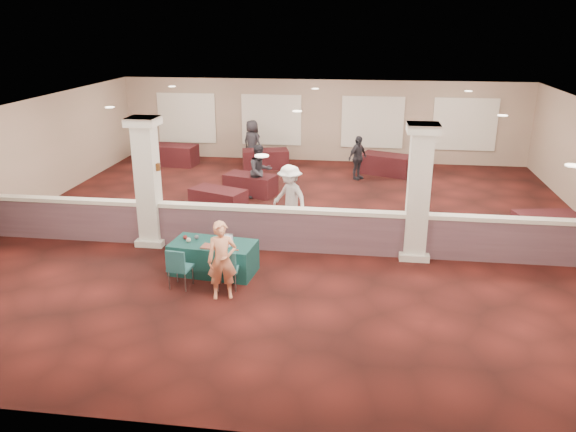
# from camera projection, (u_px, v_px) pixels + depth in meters

# --- Properties ---
(ground) EXTENTS (16.00, 16.00, 0.00)m
(ground) POSITION_uv_depth(u_px,v_px,m) (297.00, 229.00, 15.23)
(ground) COLOR #401310
(ground) RESTS_ON ground
(wall_back) EXTENTS (16.00, 0.04, 3.20)m
(wall_back) POSITION_uv_depth(u_px,v_px,m) (321.00, 121.00, 22.18)
(wall_back) COLOR gray
(wall_back) RESTS_ON ground
(wall_front) EXTENTS (16.00, 0.04, 3.20)m
(wall_front) POSITION_uv_depth(u_px,v_px,m) (222.00, 329.00, 7.22)
(wall_front) COLOR gray
(wall_front) RESTS_ON ground
(wall_left) EXTENTS (0.04, 16.00, 3.20)m
(wall_left) POSITION_uv_depth(u_px,v_px,m) (14.00, 162.00, 15.73)
(wall_left) COLOR gray
(wall_left) RESTS_ON ground
(ceiling) EXTENTS (16.00, 16.00, 0.02)m
(ceiling) POSITION_uv_depth(u_px,v_px,m) (297.00, 111.00, 14.17)
(ceiling) COLOR white
(ceiling) RESTS_ON wall_back
(partition_wall) EXTENTS (15.60, 0.28, 1.10)m
(partition_wall) POSITION_uv_depth(u_px,v_px,m) (289.00, 229.00, 13.64)
(partition_wall) COLOR #573B44
(partition_wall) RESTS_ON ground
(column_left) EXTENTS (0.72, 0.72, 3.20)m
(column_left) POSITION_uv_depth(u_px,v_px,m) (148.00, 181.00, 13.73)
(column_left) COLOR silver
(column_left) RESTS_ON ground
(column_right) EXTENTS (0.72, 0.72, 3.20)m
(column_right) POSITION_uv_depth(u_px,v_px,m) (418.00, 191.00, 12.90)
(column_right) COLOR silver
(column_right) RESTS_ON ground
(sconce_left) EXTENTS (0.12, 0.12, 0.18)m
(sconce_left) POSITION_uv_depth(u_px,v_px,m) (136.00, 166.00, 13.65)
(sconce_left) COLOR brown
(sconce_left) RESTS_ON column_left
(sconce_right) EXTENTS (0.12, 0.12, 0.18)m
(sconce_right) POSITION_uv_depth(u_px,v_px,m) (158.00, 167.00, 13.58)
(sconce_right) COLOR brown
(sconce_right) RESTS_ON column_left
(near_table) EXTENTS (1.94, 1.13, 0.71)m
(near_table) POSITION_uv_depth(u_px,v_px,m) (214.00, 258.00, 12.50)
(near_table) COLOR #103C39
(near_table) RESTS_ON ground
(conf_chair_main) EXTENTS (0.48, 0.48, 0.88)m
(conf_chair_main) POSITION_uv_depth(u_px,v_px,m) (227.00, 267.00, 11.63)
(conf_chair_main) COLOR #1D5055
(conf_chair_main) RESTS_ON ground
(conf_chair_side) EXTENTS (0.50, 0.51, 0.89)m
(conf_chair_side) POSITION_uv_depth(u_px,v_px,m) (178.00, 265.00, 11.68)
(conf_chair_side) COLOR #1D5055
(conf_chair_side) RESTS_ON ground
(woman) EXTENTS (0.67, 0.54, 1.63)m
(woman) POSITION_uv_depth(u_px,v_px,m) (222.00, 260.00, 11.21)
(woman) COLOR #DA825F
(woman) RESTS_ON ground
(far_table_front_left) EXTENTS (1.80, 1.34, 0.66)m
(far_table_front_left) POSITION_uv_depth(u_px,v_px,m) (218.00, 200.00, 16.62)
(far_table_front_left) COLOR black
(far_table_front_left) RESTS_ON ground
(far_table_front_center) EXTENTS (1.79, 1.25, 0.66)m
(far_table_front_center) POSITION_uv_depth(u_px,v_px,m) (251.00, 185.00, 18.17)
(far_table_front_center) COLOR black
(far_table_front_center) RESTS_ON ground
(far_table_front_right) EXTENTS (1.72, 1.10, 0.65)m
(far_table_front_right) POSITION_uv_depth(u_px,v_px,m) (546.00, 225.00, 14.57)
(far_table_front_right) COLOR black
(far_table_front_right) RESTS_ON ground
(far_table_back_left) EXTENTS (2.00, 1.12, 0.78)m
(far_table_back_left) POSITION_uv_depth(u_px,v_px,m) (172.00, 155.00, 21.91)
(far_table_back_left) COLOR black
(far_table_back_left) RESTS_ON ground
(far_table_back_center) EXTENTS (1.88, 1.27, 0.70)m
(far_table_back_center) POSITION_uv_depth(u_px,v_px,m) (265.00, 159.00, 21.45)
(far_table_back_center) COLOR black
(far_table_back_center) RESTS_ON ground
(far_table_back_right) EXTENTS (2.00, 1.49, 0.73)m
(far_table_back_right) POSITION_uv_depth(u_px,v_px,m) (386.00, 164.00, 20.58)
(far_table_back_right) COLOR black
(far_table_back_right) RESTS_ON ground
(attendee_a) EXTENTS (0.92, 0.88, 1.70)m
(attendee_a) POSITION_uv_depth(u_px,v_px,m) (260.00, 172.00, 17.68)
(attendee_a) COLOR black
(attendee_a) RESTS_ON ground
(attendee_b) EXTENTS (1.22, 1.11, 1.78)m
(attendee_b) POSITION_uv_depth(u_px,v_px,m) (290.00, 198.00, 14.96)
(attendee_b) COLOR beige
(attendee_b) RESTS_ON ground
(attendee_c) EXTENTS (0.91, 0.98, 1.55)m
(attendee_c) POSITION_uv_depth(u_px,v_px,m) (358.00, 158.00, 19.78)
(attendee_c) COLOR black
(attendee_c) RESTS_ON ground
(attendee_d) EXTENTS (0.97, 0.83, 1.74)m
(attendee_d) POSITION_uv_depth(u_px,v_px,m) (252.00, 142.00, 21.82)
(attendee_d) COLOR black
(attendee_d) RESTS_ON ground
(laptop_base) EXTENTS (0.34, 0.26, 0.02)m
(laptop_base) POSITION_uv_depth(u_px,v_px,m) (225.00, 245.00, 12.26)
(laptop_base) COLOR silver
(laptop_base) RESTS_ON near_table
(laptop_screen) EXTENTS (0.32, 0.05, 0.21)m
(laptop_screen) POSITION_uv_depth(u_px,v_px,m) (226.00, 238.00, 12.33)
(laptop_screen) COLOR silver
(laptop_screen) RESTS_ON near_table
(screen_glow) EXTENTS (0.29, 0.04, 0.18)m
(screen_glow) POSITION_uv_depth(u_px,v_px,m) (226.00, 239.00, 12.33)
(screen_glow) COLOR silver
(screen_glow) RESTS_ON near_table
(knitting) EXTENTS (0.42, 0.33, 0.03)m
(knitting) POSITION_uv_depth(u_px,v_px,m) (211.00, 247.00, 12.14)
(knitting) COLOR #B93D1D
(knitting) RESTS_ON near_table
(yarn_cream) EXTENTS (0.11, 0.11, 0.11)m
(yarn_cream) POSITION_uv_depth(u_px,v_px,m) (189.00, 240.00, 12.40)
(yarn_cream) COLOR beige
(yarn_cream) RESTS_ON near_table
(yarn_red) EXTENTS (0.10, 0.10, 0.10)m
(yarn_red) POSITION_uv_depth(u_px,v_px,m) (185.00, 237.00, 12.57)
(yarn_red) COLOR maroon
(yarn_red) RESTS_ON near_table
(yarn_grey) EXTENTS (0.10, 0.10, 0.10)m
(yarn_grey) POSITION_uv_depth(u_px,v_px,m) (196.00, 237.00, 12.57)
(yarn_grey) COLOR #4C4B50
(yarn_grey) RESTS_ON near_table
(scissors) EXTENTS (0.12, 0.04, 0.01)m
(scissors) POSITION_uv_depth(u_px,v_px,m) (236.00, 250.00, 11.98)
(scissors) COLOR red
(scissors) RESTS_ON near_table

